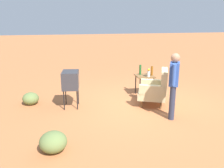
{
  "coord_description": "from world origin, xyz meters",
  "views": [
    {
      "loc": [
        6.23,
        -2.27,
        2.46
      ],
      "look_at": [
        -0.08,
        -0.95,
        0.65
      ],
      "focal_mm": 38.27,
      "sensor_mm": 36.0,
      "label": 1
    }
  ],
  "objects_px": {
    "person_standing": "(174,82)",
    "tv_on_stand": "(71,80)",
    "armchair": "(156,89)",
    "bottle_wine_green": "(140,70)",
    "soda_can_blue": "(148,74)",
    "side_table": "(145,79)",
    "flower_vase": "(149,72)",
    "bottle_tall_amber": "(152,71)"
  },
  "relations": [
    {
      "from": "armchair",
      "to": "bottle_tall_amber",
      "type": "bearing_deg",
      "value": 166.74
    },
    {
      "from": "person_standing",
      "to": "tv_on_stand",
      "type": "bearing_deg",
      "value": -118.07
    },
    {
      "from": "side_table",
      "to": "soda_can_blue",
      "type": "bearing_deg",
      "value": 63.43
    },
    {
      "from": "bottle_tall_amber",
      "to": "flower_vase",
      "type": "distance_m",
      "value": 0.23
    },
    {
      "from": "armchair",
      "to": "bottle_wine_green",
      "type": "bearing_deg",
      "value": -174.12
    },
    {
      "from": "side_table",
      "to": "tv_on_stand",
      "type": "bearing_deg",
      "value": -76.44
    },
    {
      "from": "person_standing",
      "to": "soda_can_blue",
      "type": "bearing_deg",
      "value": 179.34
    },
    {
      "from": "person_standing",
      "to": "soda_can_blue",
      "type": "height_order",
      "value": "person_standing"
    },
    {
      "from": "tv_on_stand",
      "to": "bottle_tall_amber",
      "type": "distance_m",
      "value": 2.63
    },
    {
      "from": "bottle_wine_green",
      "to": "tv_on_stand",
      "type": "bearing_deg",
      "value": -72.1
    },
    {
      "from": "tv_on_stand",
      "to": "bottle_wine_green",
      "type": "height_order",
      "value": "tv_on_stand"
    },
    {
      "from": "armchair",
      "to": "person_standing",
      "type": "height_order",
      "value": "person_standing"
    },
    {
      "from": "flower_vase",
      "to": "bottle_tall_amber",
      "type": "bearing_deg",
      "value": 132.82
    },
    {
      "from": "tv_on_stand",
      "to": "bottle_wine_green",
      "type": "distance_m",
      "value": 2.37
    },
    {
      "from": "armchair",
      "to": "tv_on_stand",
      "type": "xyz_separation_m",
      "value": [
        -0.36,
        -2.37,
        0.28
      ]
    },
    {
      "from": "flower_vase",
      "to": "tv_on_stand",
      "type": "bearing_deg",
      "value": -80.99
    },
    {
      "from": "armchair",
      "to": "bottle_tall_amber",
      "type": "relative_size",
      "value": 3.53
    },
    {
      "from": "tv_on_stand",
      "to": "bottle_tall_amber",
      "type": "xyz_separation_m",
      "value": [
        -0.54,
        2.58,
        0.03
      ]
    },
    {
      "from": "armchair",
      "to": "bottle_tall_amber",
      "type": "height_order",
      "value": "armchair"
    },
    {
      "from": "flower_vase",
      "to": "armchair",
      "type": "bearing_deg",
      "value": -3.51
    },
    {
      "from": "armchair",
      "to": "soda_can_blue",
      "type": "distance_m",
      "value": 0.91
    },
    {
      "from": "armchair",
      "to": "soda_can_blue",
      "type": "relative_size",
      "value": 8.69
    },
    {
      "from": "tv_on_stand",
      "to": "soda_can_blue",
      "type": "xyz_separation_m",
      "value": [
        -0.52,
        2.45,
        -0.06
      ]
    },
    {
      "from": "person_standing",
      "to": "soda_can_blue",
      "type": "xyz_separation_m",
      "value": [
        -1.82,
        0.02,
        -0.21
      ]
    },
    {
      "from": "bottle_wine_green",
      "to": "flower_vase",
      "type": "relative_size",
      "value": 1.21
    },
    {
      "from": "side_table",
      "to": "soda_can_blue",
      "type": "xyz_separation_m",
      "value": [
        0.05,
        0.1,
        0.16
      ]
    },
    {
      "from": "side_table",
      "to": "armchair",
      "type": "bearing_deg",
      "value": 0.63
    },
    {
      "from": "armchair",
      "to": "tv_on_stand",
      "type": "relative_size",
      "value": 1.03
    },
    {
      "from": "tv_on_stand",
      "to": "soda_can_blue",
      "type": "relative_size",
      "value": 8.44
    },
    {
      "from": "person_standing",
      "to": "armchair",
      "type": "bearing_deg",
      "value": -176.06
    },
    {
      "from": "side_table",
      "to": "soda_can_blue",
      "type": "relative_size",
      "value": 5.43
    },
    {
      "from": "person_standing",
      "to": "flower_vase",
      "type": "relative_size",
      "value": 6.19
    },
    {
      "from": "armchair",
      "to": "flower_vase",
      "type": "height_order",
      "value": "armchair"
    },
    {
      "from": "armchair",
      "to": "side_table",
      "type": "xyz_separation_m",
      "value": [
        -0.93,
        -0.01,
        0.06
      ]
    },
    {
      "from": "armchair",
      "to": "side_table",
      "type": "distance_m",
      "value": 0.93
    },
    {
      "from": "tv_on_stand",
      "to": "flower_vase",
      "type": "relative_size",
      "value": 3.89
    },
    {
      "from": "flower_vase",
      "to": "side_table",
      "type": "bearing_deg",
      "value": -163.3
    },
    {
      "from": "person_standing",
      "to": "bottle_wine_green",
      "type": "bearing_deg",
      "value": -175.01
    },
    {
      "from": "flower_vase",
      "to": "soda_can_blue",
      "type": "bearing_deg",
      "value": 163.88
    },
    {
      "from": "bottle_wine_green",
      "to": "bottle_tall_amber",
      "type": "distance_m",
      "value": 0.38
    },
    {
      "from": "bottle_tall_amber",
      "to": "soda_can_blue",
      "type": "bearing_deg",
      "value": -82.88
    },
    {
      "from": "armchair",
      "to": "flower_vase",
      "type": "xyz_separation_m",
      "value": [
        -0.74,
        0.05,
        0.31
      ]
    }
  ]
}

